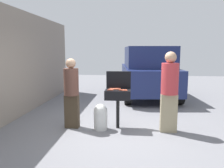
{
  "coord_description": "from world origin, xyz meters",
  "views": [
    {
      "loc": [
        0.49,
        -5.13,
        1.84
      ],
      "look_at": [
        -0.07,
        0.55,
        1.0
      ],
      "focal_mm": 35.68,
      "sensor_mm": 36.0,
      "label": 1
    }
  ],
  "objects": [
    {
      "name": "hot_dog_5",
      "position": [
        -0.0,
        0.06,
        0.95
      ],
      "size": [
        0.13,
        0.04,
        0.03
      ],
      "primitive_type": "cylinder",
      "rotation": [
        0.0,
        1.57,
        -0.1
      ],
      "color": "#B74C33",
      "rests_on": "bbq_grill"
    },
    {
      "name": "hot_dog_0",
      "position": [
        0.12,
        0.05,
        0.95
      ],
      "size": [
        0.13,
        0.04,
        0.03
      ],
      "primitive_type": "cylinder",
      "rotation": [
        0.0,
        1.57,
        0.11
      ],
      "color": "#C6593D",
      "rests_on": "bbq_grill"
    },
    {
      "name": "person_left",
      "position": [
        -0.99,
        -0.03,
        0.91
      ],
      "size": [
        0.35,
        0.35,
        1.68
      ],
      "rotation": [
        0.0,
        0.0,
        -0.12
      ],
      "color": "#3F3323",
      "rests_on": "ground"
    },
    {
      "name": "hot_dog_3",
      "position": [
        0.12,
        0.18,
        0.95
      ],
      "size": [
        0.13,
        0.03,
        0.03
      ],
      "primitive_type": "cylinder",
      "rotation": [
        0.0,
        1.57,
        -0.03
      ],
      "color": "#AD4228",
      "rests_on": "bbq_grill"
    },
    {
      "name": "propane_tank",
      "position": [
        -0.28,
        -0.1,
        0.32
      ],
      "size": [
        0.32,
        0.32,
        0.62
      ],
      "color": "silver",
      "rests_on": "ground"
    },
    {
      "name": "hot_dog_9",
      "position": [
        -0.01,
        0.13,
        0.95
      ],
      "size": [
        0.13,
        0.04,
        0.03
      ],
      "primitive_type": "cylinder",
      "rotation": [
        0.0,
        1.57,
        -0.1
      ],
      "color": "#AD4228",
      "rests_on": "bbq_grill"
    },
    {
      "name": "grill_lid_open",
      "position": [
        0.12,
        0.27,
        1.15
      ],
      "size": [
        0.6,
        0.05,
        0.42
      ],
      "primitive_type": "cube",
      "color": "black",
      "rests_on": "bbq_grill"
    },
    {
      "name": "bbq_grill",
      "position": [
        0.12,
        0.05,
        0.79
      ],
      "size": [
        0.6,
        0.44,
        0.94
      ],
      "color": "black",
      "rests_on": "ground"
    },
    {
      "name": "ground_plane",
      "position": [
        0.0,
        0.0,
        0.0
      ],
      "size": [
        24.0,
        24.0,
        0.0
      ],
      "primitive_type": "plane",
      "color": "slate"
    },
    {
      "name": "house_wall_side",
      "position": [
        -2.81,
        1.0,
        1.5
      ],
      "size": [
        0.24,
        8.0,
        3.01
      ],
      "primitive_type": "cube",
      "color": "gray",
      "rests_on": "ground"
    },
    {
      "name": "hot_dog_7",
      "position": [
        0.29,
        -0.1,
        0.95
      ],
      "size": [
        0.13,
        0.03,
        0.03
      ],
      "primitive_type": "cylinder",
      "rotation": [
        0.0,
        1.57,
        -0.04
      ],
      "color": "#B74C33",
      "rests_on": "bbq_grill"
    },
    {
      "name": "hot_dog_1",
      "position": [
        -0.04,
        0.02,
        0.95
      ],
      "size": [
        0.13,
        0.03,
        0.03
      ],
      "primitive_type": "cylinder",
      "rotation": [
        0.0,
        1.57,
        -0.06
      ],
      "color": "#C6593D",
      "rests_on": "bbq_grill"
    },
    {
      "name": "person_right",
      "position": [
        1.3,
        -0.08,
        1.0
      ],
      "size": [
        0.39,
        0.39,
        1.84
      ],
      "rotation": [
        0.0,
        0.0,
        3.15
      ],
      "color": "gray",
      "rests_on": "ground"
    },
    {
      "name": "hot_dog_2",
      "position": [
        0.27,
        -0.03,
        0.95
      ],
      "size": [
        0.13,
        0.03,
        0.03
      ],
      "primitive_type": "cylinder",
      "rotation": [
        0.0,
        1.57,
        0.03
      ],
      "color": "#AD4228",
      "rests_on": "bbq_grill"
    },
    {
      "name": "hot_dog_6",
      "position": [
        -0.05,
        -0.07,
        0.95
      ],
      "size": [
        0.13,
        0.03,
        0.03
      ],
      "primitive_type": "cylinder",
      "rotation": [
        0.0,
        1.57,
        0.05
      ],
      "color": "#AD4228",
      "rests_on": "bbq_grill"
    },
    {
      "name": "hot_dog_8",
      "position": [
        0.22,
        -0.06,
        0.95
      ],
      "size": [
        0.13,
        0.03,
        0.03
      ],
      "primitive_type": "cylinder",
      "rotation": [
        0.0,
        1.57,
        -0.06
      ],
      "color": "#AD4228",
      "rests_on": "bbq_grill"
    },
    {
      "name": "parked_minivan",
      "position": [
        1.05,
        4.05,
        1.03
      ],
      "size": [
        2.37,
        4.56,
        2.02
      ],
      "rotation": [
        0.0,
        0.0,
        3.24
      ],
      "color": "navy",
      "rests_on": "ground"
    },
    {
      "name": "hot_dog_4",
      "position": [
        0.06,
        0.09,
        0.95
      ],
      "size": [
        0.13,
        0.04,
        0.03
      ],
      "primitive_type": "cylinder",
      "rotation": [
        0.0,
        1.57,
        -0.07
      ],
      "color": "#C6593D",
      "rests_on": "bbq_grill"
    }
  ]
}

